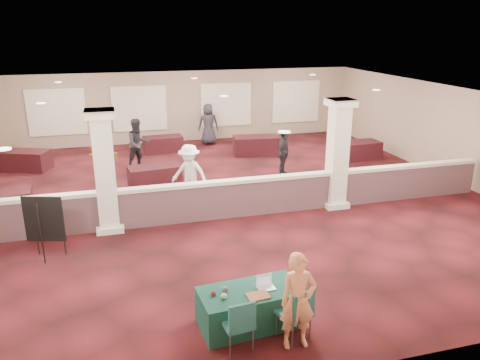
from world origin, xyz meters
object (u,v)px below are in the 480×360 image
object	(u,v)px
woman	(298,301)
near_table	(250,307)
far_table_back_left	(25,160)
attendee_a	(138,144)
far_table_back_center	(163,144)
far_table_front_center	(155,176)
far_table_back_right	(256,145)
conf_chair_main	(298,310)
attendee_c	(283,153)
attendee_b	(190,174)
far_table_front_right	(358,150)
conf_chair_side	(239,321)
easel_board	(44,220)
attendee_d	(208,124)

from	to	relation	value
woman	near_table	bearing A→B (deg)	129.20
far_table_back_left	attendee_a	distance (m)	4.29
far_table_back_center	far_table_front_center	bearing A→B (deg)	-100.00
far_table_front_center	far_table_back_right	world-z (taller)	far_table_back_right
conf_chair_main	attendee_c	xyz separation A→B (m)	(3.01, 8.79, 0.26)
conf_chair_main	far_table_front_center	bearing A→B (deg)	78.60
attendee_b	far_table_back_center	bearing A→B (deg)	126.59
far_table_back_right	attendee_b	bearing A→B (deg)	-126.94
far_table_front_right	far_table_back_right	world-z (taller)	far_table_back_right
near_table	conf_chair_main	xyz separation A→B (m)	(0.64, -0.66, 0.24)
conf_chair_side	far_table_front_center	bearing A→B (deg)	87.46
woman	far_table_front_center	bearing A→B (deg)	101.18
woman	attendee_b	bearing A→B (deg)	96.43
conf_chair_side	attendee_c	bearing A→B (deg)	59.49
far_table_front_right	attendee_a	xyz separation A→B (m)	(-8.62, 1.00, 0.59)
easel_board	far_table_front_center	world-z (taller)	easel_board
far_table_front_center	attendee_d	size ratio (longest dim) A/B	0.92
far_table_back_center	far_table_back_right	size ratio (longest dim) A/B	0.87
far_table_front_right	attendee_b	world-z (taller)	attendee_b
far_table_front_center	far_table_back_center	world-z (taller)	far_table_front_center
far_table_back_left	attendee_d	size ratio (longest dim) A/B	0.97
near_table	far_table_back_left	bearing A→B (deg)	110.66
near_table	easel_board	xyz separation A→B (m)	(-3.79, 3.64, 0.63)
attendee_d	conf_chair_main	bearing A→B (deg)	90.49
far_table_front_center	near_table	bearing A→B (deg)	-83.76
woman	attendee_c	bearing A→B (deg)	72.80
far_table_front_right	far_table_back_right	bearing A→B (deg)	154.58
conf_chair_side	woman	world-z (taller)	woman
attendee_c	attendee_d	xyz separation A→B (m)	(-1.62, 5.30, 0.07)
near_table	far_table_front_center	bearing A→B (deg)	91.53
conf_chair_side	far_table_back_center	bearing A→B (deg)	82.99
far_table_front_right	far_table_front_center	bearing A→B (deg)	-171.64
conf_chair_main	attendee_d	world-z (taller)	attendee_d
near_table	woman	world-z (taller)	woman
far_table_front_right	far_table_back_left	xyz separation A→B (m)	(-12.76, 1.95, 0.01)
far_table_front_right	attendee_c	world-z (taller)	attendee_c
far_table_back_right	attendee_c	distance (m)	3.12
easel_board	far_table_back_right	distance (m)	10.60
easel_board	far_table_back_right	size ratio (longest dim) A/B	0.82
woman	far_table_back_right	size ratio (longest dim) A/B	0.91
woman	conf_chair_side	bearing A→B (deg)	175.37
far_table_front_right	attendee_d	world-z (taller)	attendee_d
far_table_front_center	far_table_front_right	distance (m)	8.34
far_table_back_right	far_table_front_center	bearing A→B (deg)	-146.33
attendee_b	near_table	bearing A→B (deg)	-54.56
near_table	far_table_back_right	size ratio (longest dim) A/B	0.97
conf_chair_main	attendee_c	distance (m)	9.29
conf_chair_side	far_table_back_right	distance (m)	12.53
conf_chair_main	attendee_d	bearing A→B (deg)	63.11
far_table_back_center	attendee_c	bearing A→B (deg)	-50.11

